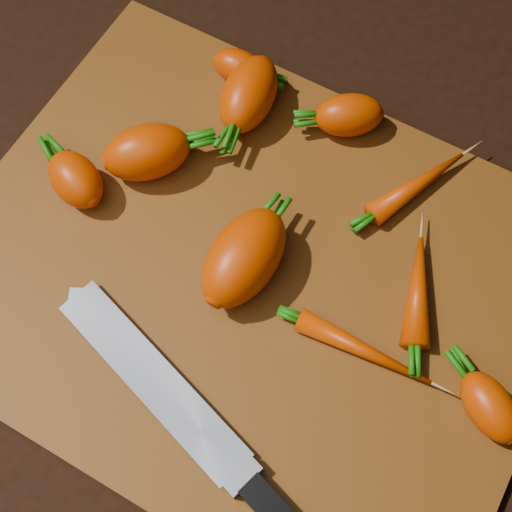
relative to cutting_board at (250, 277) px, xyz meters
The scene contains 13 objects.
ground 0.01m from the cutting_board, ahead, with size 2.00×2.00×0.01m, color black.
cutting_board is the anchor object (origin of this frame).
carrot_0 0.14m from the cutting_board, 160.13° to the left, with size 0.08×0.05×0.05m, color #E03E00.
carrot_1 0.17m from the cutting_board, behind, with size 0.06×0.04×0.04m, color #E03E00.
carrot_2 0.17m from the cutting_board, 119.94° to the left, with size 0.08×0.05×0.05m, color #E03E00.
carrot_3 0.03m from the cutting_board, behind, with size 0.09×0.06×0.06m, color #E03E00.
carrot_4 0.17m from the cutting_board, 88.28° to the left, with size 0.06×0.04×0.04m, color #E03E00.
carrot_5 0.20m from the cutting_board, 122.64° to the left, with size 0.05×0.03×0.03m, color #E03E00.
carrot_6 0.22m from the cutting_board, ahead, with size 0.06×0.03×0.03m, color #E03E00.
carrot_7 0.17m from the cutting_board, 58.05° to the left, with size 0.10×0.02×0.02m, color #E03E00.
carrot_8 0.11m from the cutting_board, ahead, with size 0.11×0.02×0.02m, color #E03E00.
carrot_9 0.14m from the cutting_board, 21.39° to the left, with size 0.09×0.02×0.02m, color #E03E00.
knife 0.12m from the cutting_board, 91.45° to the right, with size 0.31×0.12×0.02m.
Camera 1 is at (0.11, -0.19, 0.56)m, focal length 50.00 mm.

